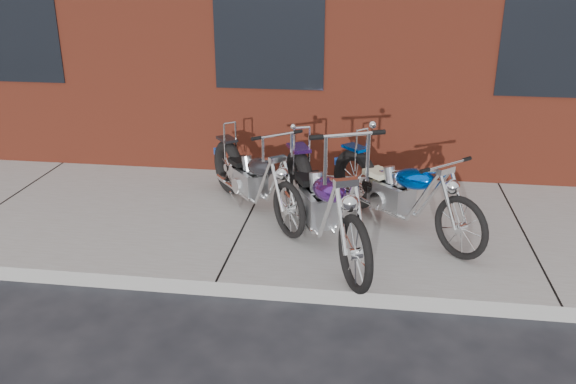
# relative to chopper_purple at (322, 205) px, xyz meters

# --- Properties ---
(ground) EXTENTS (120.00, 120.00, 0.00)m
(ground) POSITION_rel_chopper_purple_xyz_m (-0.88, -0.88, -0.59)
(ground) COLOR black
(ground) RESTS_ON ground
(sidewalk) EXTENTS (22.00, 3.00, 0.15)m
(sidewalk) POSITION_rel_chopper_purple_xyz_m (-0.88, 0.62, -0.51)
(sidewalk) COLOR gray
(sidewalk) RESTS_ON ground
(chopper_purple) EXTENTS (1.08, 2.28, 1.37)m
(chopper_purple) POSITION_rel_chopper_purple_xyz_m (0.00, 0.00, 0.00)
(chopper_purple) COLOR black
(chopper_purple) RESTS_ON sidewalk
(chopper_blue) EXTENTS (1.59, 1.69, 0.96)m
(chopper_blue) POSITION_rel_chopper_purple_xyz_m (0.78, 0.53, -0.04)
(chopper_blue) COLOR black
(chopper_blue) RESTS_ON sidewalk
(chopper_third) EXTENTS (1.38, 1.71, 1.07)m
(chopper_third) POSITION_rel_chopper_purple_xyz_m (-0.84, 0.78, -0.06)
(chopper_third) COLOR black
(chopper_third) RESTS_ON sidewalk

